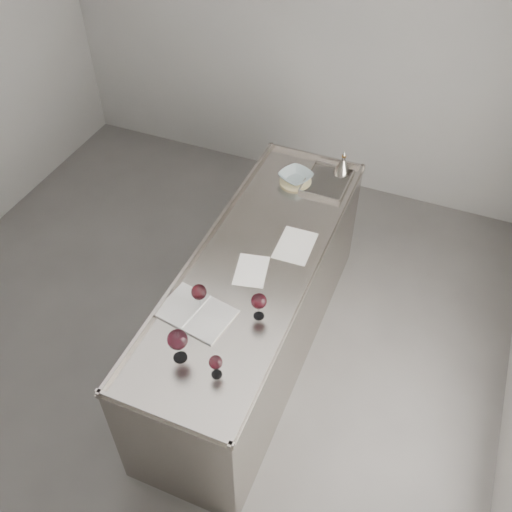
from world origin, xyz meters
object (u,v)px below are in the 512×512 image
at_px(wine_glass_small, 216,363).
at_px(notebook, 196,312).
at_px(wine_glass_left, 178,340).
at_px(ceramic_bowl, 296,177).
at_px(wine_glass_middle, 199,293).
at_px(wine_funnel, 343,166).
at_px(wine_glass_right, 259,302).
at_px(counter, 256,308).

xyz_separation_m(wine_glass_small, notebook, (-0.29, 0.33, -0.10)).
distance_m(wine_glass_left, wine_glass_small, 0.23).
bearing_deg(ceramic_bowl, wine_glass_small, -84.18).
relative_size(wine_glass_middle, wine_funnel, 0.91).
bearing_deg(ceramic_bowl, wine_funnel, 39.86).
xyz_separation_m(wine_glass_small, wine_funnel, (0.11, 1.94, -0.05)).
relative_size(wine_glass_left, wine_glass_small, 1.46).
relative_size(wine_glass_left, wine_funnel, 1.12).
bearing_deg(wine_glass_left, wine_funnel, 80.14).
xyz_separation_m(wine_glass_left, wine_glass_small, (0.23, -0.02, -0.05)).
relative_size(notebook, wine_funnel, 2.36).
bearing_deg(wine_glass_right, wine_glass_middle, -168.78).
bearing_deg(wine_glass_right, wine_funnel, 87.98).
distance_m(counter, notebook, 0.73).
height_order(wine_glass_left, notebook, wine_glass_left).
bearing_deg(ceramic_bowl, wine_glass_middle, -94.75).
distance_m(wine_glass_right, wine_glass_small, 0.45).
distance_m(wine_glass_middle, wine_funnel, 1.61).
bearing_deg(wine_glass_small, wine_glass_middle, 126.79).
relative_size(wine_glass_right, wine_glass_small, 1.20).
relative_size(counter, ceramic_bowl, 10.80).
bearing_deg(wine_funnel, wine_glass_right, -92.02).
xyz_separation_m(wine_glass_small, ceramic_bowl, (-0.17, 1.70, -0.06)).
bearing_deg(wine_glass_right, notebook, -160.76).
bearing_deg(wine_glass_left, wine_glass_right, 56.55).
relative_size(ceramic_bowl, wine_funnel, 1.16).
xyz_separation_m(wine_glass_left, ceramic_bowl, (0.05, 1.68, -0.10)).
distance_m(wine_glass_left, wine_glass_middle, 0.36).
xyz_separation_m(wine_glass_left, wine_glass_middle, (-0.06, 0.36, -0.03)).
distance_m(counter, ceramic_bowl, 0.99).
bearing_deg(notebook, wine_glass_small, -39.35).
height_order(wine_glass_left, wine_glass_middle, wine_glass_left).
xyz_separation_m(wine_glass_right, wine_funnel, (0.05, 1.49, -0.07)).
bearing_deg(wine_glass_left, ceramic_bowl, 88.22).
height_order(counter, ceramic_bowl, ceramic_bowl).
bearing_deg(notebook, wine_glass_right, 28.85).
height_order(wine_glass_right, notebook, wine_glass_right).
relative_size(wine_glass_small, wine_funnel, 0.77).
bearing_deg(wine_glass_small, counter, 98.89).
distance_m(wine_glass_left, notebook, 0.34).
distance_m(wine_glass_left, wine_funnel, 1.95).
height_order(notebook, ceramic_bowl, ceramic_bowl).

